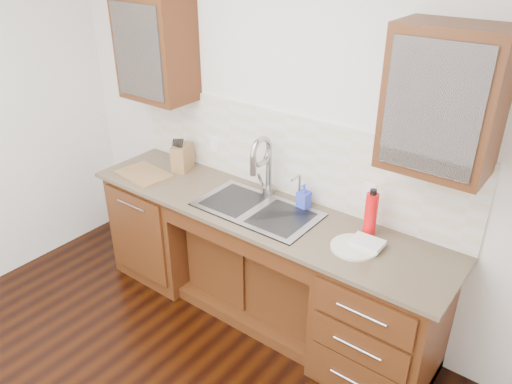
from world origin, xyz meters
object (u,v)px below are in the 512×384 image
Objects in this scene: water_bottle at (371,215)px; cutting_board at (144,174)px; plate at (354,247)px; knife_block at (182,157)px; soap_bottle at (304,196)px.

cutting_board is (-1.76, -0.27, -0.13)m from water_bottle.
knife_block is at bearing 173.58° from plate.
soap_bottle is 1.08m from knife_block.
knife_block is at bearing 57.44° from cutting_board.
knife_block is 0.52× the size of cutting_board.
soap_bottle reaches higher than plate.
water_bottle is at bearing -17.27° from knife_block.
cutting_board reaches higher than plate.
cutting_board is at bearing -140.03° from knife_block.
plate is at bearing -23.89° from knife_block.
water_bottle is 0.23m from plate.
water_bottle is at bearing 8.60° from cutting_board.
soap_bottle is 1.29m from cutting_board.
knife_block is (-1.59, -0.01, -0.04)m from water_bottle.
soap_bottle is at bearing 174.26° from water_bottle.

